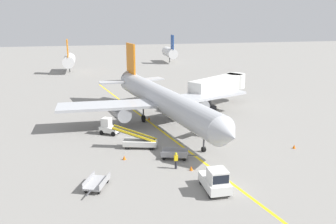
{
  "coord_description": "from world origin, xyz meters",
  "views": [
    {
      "loc": [
        -11.59,
        -33.82,
        14.7
      ],
      "look_at": [
        -1.67,
        9.74,
        2.5
      ],
      "focal_mm": 38.12,
      "sensor_mm": 36.0,
      "label": 1
    }
  ],
  "objects_px": {
    "baggage_tug_near_wing": "(108,127)",
    "airliner": "(162,99)",
    "safety_cone_wingtip_right": "(294,147)",
    "safety_cone_tail_area": "(124,158)",
    "ground_crew_marshaller": "(176,160)",
    "safety_cone_wingtip_left": "(222,141)",
    "safety_cone_nose_right": "(191,168)",
    "pushback_tug": "(216,181)",
    "jet_bridge": "(222,84)",
    "belt_loader_forward_hold": "(139,141)",
    "belt_loader_aft_hold": "(209,127)",
    "baggage_cart_loaded": "(97,183)",
    "baggage_cart_empty_trailing": "(175,154)",
    "safety_cone_nose_left": "(149,118)"
  },
  "relations": [
    {
      "from": "airliner",
      "to": "baggage_cart_empty_trailing",
      "type": "bearing_deg",
      "value": -95.82
    },
    {
      "from": "pushback_tug",
      "to": "safety_cone_tail_area",
      "type": "relative_size",
      "value": 8.22
    },
    {
      "from": "baggage_tug_near_wing",
      "to": "belt_loader_forward_hold",
      "type": "relative_size",
      "value": 0.53
    },
    {
      "from": "pushback_tug",
      "to": "ground_crew_marshaller",
      "type": "height_order",
      "value": "pushback_tug"
    },
    {
      "from": "pushback_tug",
      "to": "safety_cone_wingtip_left",
      "type": "bearing_deg",
      "value": 66.07
    },
    {
      "from": "pushback_tug",
      "to": "ground_crew_marshaller",
      "type": "distance_m",
      "value": 5.72
    },
    {
      "from": "baggage_tug_near_wing",
      "to": "ground_crew_marshaller",
      "type": "height_order",
      "value": "baggage_tug_near_wing"
    },
    {
      "from": "ground_crew_marshaller",
      "to": "baggage_tug_near_wing",
      "type": "bearing_deg",
      "value": 115.37
    },
    {
      "from": "airliner",
      "to": "ground_crew_marshaller",
      "type": "xyz_separation_m",
      "value": [
        -1.83,
        -15.53,
        -2.51
      ]
    },
    {
      "from": "belt_loader_forward_hold",
      "to": "safety_cone_nose_right",
      "type": "height_order",
      "value": "belt_loader_forward_hold"
    },
    {
      "from": "ground_crew_marshaller",
      "to": "pushback_tug",
      "type": "bearing_deg",
      "value": -67.64
    },
    {
      "from": "airliner",
      "to": "pushback_tug",
      "type": "bearing_deg",
      "value": -89.03
    },
    {
      "from": "safety_cone_wingtip_left",
      "to": "belt_loader_aft_hold",
      "type": "bearing_deg",
      "value": 93.48
    },
    {
      "from": "airliner",
      "to": "safety_cone_wingtip_left",
      "type": "xyz_separation_m",
      "value": [
        5.28,
        -9.71,
        -3.2
      ]
    },
    {
      "from": "jet_bridge",
      "to": "belt_loader_forward_hold",
      "type": "bearing_deg",
      "value": -134.37
    },
    {
      "from": "baggage_tug_near_wing",
      "to": "baggage_cart_empty_trailing",
      "type": "height_order",
      "value": "baggage_tug_near_wing"
    },
    {
      "from": "airliner",
      "to": "baggage_tug_near_wing",
      "type": "relative_size",
      "value": 12.94
    },
    {
      "from": "belt_loader_forward_hold",
      "to": "ground_crew_marshaller",
      "type": "distance_m",
      "value": 7.07
    },
    {
      "from": "baggage_tug_near_wing",
      "to": "pushback_tug",
      "type": "bearing_deg",
      "value": -65.53
    },
    {
      "from": "baggage_cart_loaded",
      "to": "safety_cone_tail_area",
      "type": "xyz_separation_m",
      "value": [
        3.02,
        5.78,
        -0.25
      ]
    },
    {
      "from": "belt_loader_aft_hold",
      "to": "safety_cone_wingtip_right",
      "type": "distance_m",
      "value": 10.64
    },
    {
      "from": "safety_cone_nose_left",
      "to": "safety_cone_wingtip_right",
      "type": "height_order",
      "value": "same"
    },
    {
      "from": "jet_bridge",
      "to": "belt_loader_aft_hold",
      "type": "bearing_deg",
      "value": -116.64
    },
    {
      "from": "airliner",
      "to": "safety_cone_nose_left",
      "type": "bearing_deg",
      "value": 130.91
    },
    {
      "from": "airliner",
      "to": "pushback_tug",
      "type": "xyz_separation_m",
      "value": [
        0.35,
        -20.82,
        -2.42
      ]
    },
    {
      "from": "belt_loader_aft_hold",
      "to": "airliner",
      "type": "bearing_deg",
      "value": 131.24
    },
    {
      "from": "pushback_tug",
      "to": "belt_loader_aft_hold",
      "type": "relative_size",
      "value": 0.79
    },
    {
      "from": "jet_bridge",
      "to": "safety_cone_nose_left",
      "type": "xyz_separation_m",
      "value": [
        -13.28,
        -5.94,
        -3.32
      ]
    },
    {
      "from": "ground_crew_marshaller",
      "to": "safety_cone_wingtip_left",
      "type": "distance_m",
      "value": 9.22
    },
    {
      "from": "safety_cone_wingtip_right",
      "to": "safety_cone_tail_area",
      "type": "distance_m",
      "value": 19.26
    },
    {
      "from": "baggage_tug_near_wing",
      "to": "baggage_cart_loaded",
      "type": "height_order",
      "value": "baggage_tug_near_wing"
    },
    {
      "from": "baggage_tug_near_wing",
      "to": "airliner",
      "type": "bearing_deg",
      "value": 23.53
    },
    {
      "from": "safety_cone_nose_right",
      "to": "pushback_tug",
      "type": "bearing_deg",
      "value": -79.86
    },
    {
      "from": "pushback_tug",
      "to": "baggage_cart_empty_trailing",
      "type": "height_order",
      "value": "pushback_tug"
    },
    {
      "from": "airliner",
      "to": "pushback_tug",
      "type": "distance_m",
      "value": 20.97
    },
    {
      "from": "ground_crew_marshaller",
      "to": "safety_cone_tail_area",
      "type": "bearing_deg",
      "value": 144.32
    },
    {
      "from": "pushback_tug",
      "to": "safety_cone_nose_right",
      "type": "distance_m",
      "value": 4.71
    },
    {
      "from": "belt_loader_forward_hold",
      "to": "safety_cone_wingtip_left",
      "type": "bearing_deg",
      "value": -4.17
    },
    {
      "from": "baggage_cart_empty_trailing",
      "to": "ground_crew_marshaller",
      "type": "bearing_deg",
      "value": -101.13
    },
    {
      "from": "baggage_cart_loaded",
      "to": "baggage_tug_near_wing",
      "type": "bearing_deg",
      "value": 82.27
    },
    {
      "from": "baggage_tug_near_wing",
      "to": "baggage_cart_loaded",
      "type": "xyz_separation_m",
      "value": [
        -1.98,
        -14.59,
        -0.46
      ]
    },
    {
      "from": "belt_loader_forward_hold",
      "to": "baggage_cart_empty_trailing",
      "type": "relative_size",
      "value": 1.35
    },
    {
      "from": "safety_cone_tail_area",
      "to": "baggage_cart_empty_trailing",
      "type": "bearing_deg",
      "value": -9.15
    },
    {
      "from": "airliner",
      "to": "belt_loader_forward_hold",
      "type": "distance_m",
      "value": 10.4
    },
    {
      "from": "pushback_tug",
      "to": "safety_cone_nose_left",
      "type": "distance_m",
      "value": 22.65
    },
    {
      "from": "jet_bridge",
      "to": "baggage_cart_loaded",
      "type": "distance_m",
      "value": 33.48
    },
    {
      "from": "safety_cone_nose_left",
      "to": "jet_bridge",
      "type": "bearing_deg",
      "value": 24.09
    },
    {
      "from": "baggage_cart_empty_trailing",
      "to": "pushback_tug",
      "type": "bearing_deg",
      "value": -77.97
    },
    {
      "from": "jet_bridge",
      "to": "ground_crew_marshaller",
      "type": "distance_m",
      "value": 27.03
    },
    {
      "from": "pushback_tug",
      "to": "ground_crew_marshaller",
      "type": "relative_size",
      "value": 2.13
    }
  ]
}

